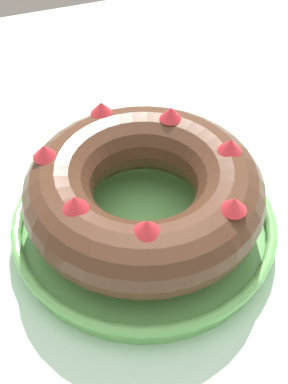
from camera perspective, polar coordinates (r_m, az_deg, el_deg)
dining_table at (r=0.71m, az=0.60°, el=-7.72°), size 1.23×1.14×0.76m
serving_dish at (r=0.61m, az=-0.00°, el=-3.48°), size 0.30×0.30×0.03m
bundt_cake at (r=0.58m, az=-0.00°, el=0.04°), size 0.26×0.26×0.09m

